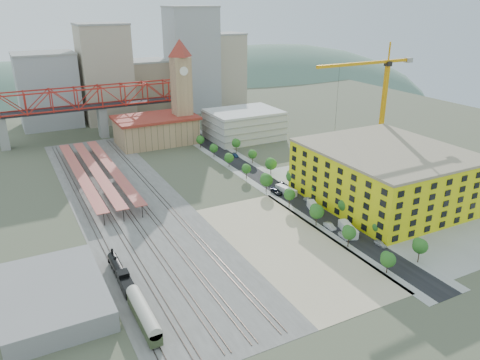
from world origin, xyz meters
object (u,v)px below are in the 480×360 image
site_trailer_a (349,230)px  site_trailer_c (314,208)px  site_trailer_b (348,229)px  car_0 (345,236)px  clock_tower (181,82)px  site_trailer_d (286,191)px  coach (144,315)px  locomotive (120,273)px  construction_building (385,175)px  tower_crane (379,93)px

site_trailer_a → site_trailer_c: 17.45m
site_trailer_b → car_0: 3.70m
clock_tower → site_trailer_d: (8.00, -79.65, -27.47)m
clock_tower → site_trailer_c: bearing=-85.3°
site_trailer_d → car_0: (-3.00, -35.85, -0.43)m
site_trailer_c → clock_tower: bearing=114.3°
site_trailer_d → coach: bearing=-155.0°
locomotive → site_trailer_c: size_ratio=2.29×
locomotive → coach: coach is taller
site_trailer_a → locomotive: bearing=-166.9°
construction_building → site_trailer_c: construction_building is taller
clock_tower → construction_building: 107.36m
tower_crane → site_trailer_d: tower_crane is taller
site_trailer_c → site_trailer_a: bearing=-70.5°
clock_tower → site_trailer_a: (8.00, -113.75, -27.50)m
tower_crane → site_trailer_d: size_ratio=5.53×
site_trailer_a → car_0: size_ratio=1.87×
clock_tower → car_0: (5.00, -115.49, -27.90)m
site_trailer_b → site_trailer_d: site_trailer_b is taller
car_0 → tower_crane: bearing=42.8°
construction_building → tower_crane: (21.14, 28.56, 21.23)m
coach → car_0: coach is taller
locomotive → site_trailer_a: locomotive is taller
site_trailer_a → site_trailer_c: size_ratio=0.99×
tower_crane → construction_building: bearing=-126.5°
coach → car_0: 64.00m
clock_tower → site_trailer_d: size_ratio=5.79×
locomotive → car_0: bearing=-8.0°
site_trailer_b → construction_building: bearing=41.3°
coach → site_trailer_c: bearing=24.6°
site_trailer_c → site_trailer_b: bearing=-70.5°
coach → tower_crane: 128.89m
clock_tower → site_trailer_a: clock_tower is taller
locomotive → car_0: size_ratio=4.34×
car_0 → construction_building: bearing=29.7°
locomotive → site_trailer_a: size_ratio=2.32×
coach → tower_crane: bearing=26.0°
coach → site_trailer_b: (66.00, 13.18, -1.58)m
locomotive → car_0: (63.00, -8.89, -1.09)m
coach → site_trailer_b: 67.32m
site_trailer_a → car_0: 3.49m
site_trailer_c → car_0: site_trailer_c is taller
construction_building → site_trailer_a: size_ratio=5.79×
construction_building → tower_crane: tower_crane is taller
site_trailer_a → site_trailer_b: (0.00, 0.37, 0.04)m
clock_tower → construction_building: clock_tower is taller
site_trailer_c → site_trailer_d: bearing=109.5°
clock_tower → tower_crane: clock_tower is taller
coach → site_trailer_c: size_ratio=1.91×
construction_building → site_trailer_d: 34.01m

